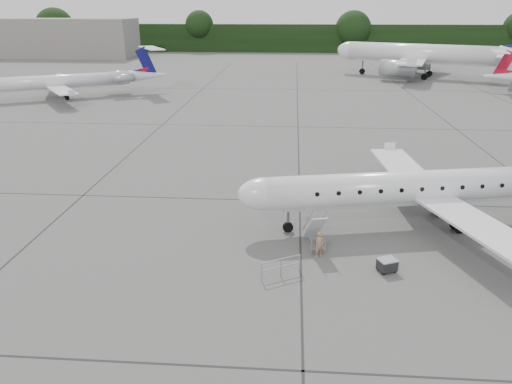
# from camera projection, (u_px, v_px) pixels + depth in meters

# --- Properties ---
(ground) EXTENTS (320.00, 320.00, 0.00)m
(ground) POSITION_uv_depth(u_px,v_px,m) (402.00, 246.00, 29.03)
(ground) COLOR #5D5D5A
(ground) RESTS_ON ground
(treeline) EXTENTS (260.00, 4.00, 8.00)m
(treeline) POSITION_uv_depth(u_px,v_px,m) (317.00, 38.00, 149.07)
(treeline) COLOR black
(treeline) RESTS_ON ground
(terminal_building) EXTENTS (40.00, 14.00, 10.00)m
(terminal_building) POSITION_uv_depth(u_px,v_px,m) (60.00, 38.00, 134.91)
(terminal_building) COLOR slate
(terminal_building) RESTS_ON ground
(main_regional_jet) EXTENTS (31.43, 25.39, 7.15)m
(main_regional_jet) POSITION_uv_depth(u_px,v_px,m) (439.00, 171.00, 30.69)
(main_regional_jet) COLOR silver
(main_regional_jet) RESTS_ON ground
(airstair) EXTENTS (1.29, 2.35, 2.24)m
(airstair) POSITION_uv_depth(u_px,v_px,m) (314.00, 229.00, 28.52)
(airstair) COLOR silver
(airstair) RESTS_ON ground
(passenger) EXTENTS (0.65, 0.59, 1.50)m
(passenger) POSITION_uv_depth(u_px,v_px,m) (320.00, 244.00, 27.48)
(passenger) COLOR #9A7654
(passenger) RESTS_ON ground
(safety_railing) EXTENTS (1.95, 1.16, 1.00)m
(safety_railing) POSITION_uv_depth(u_px,v_px,m) (281.00, 268.00, 25.54)
(safety_railing) COLOR #979BA0
(safety_railing) RESTS_ON ground
(baggage_cart) EXTENTS (1.11, 1.03, 0.77)m
(baggage_cart) POSITION_uv_depth(u_px,v_px,m) (387.00, 265.00, 26.06)
(baggage_cart) COLOR black
(baggage_cart) RESTS_ON ground
(bg_narrowbody) EXTENTS (42.48, 37.46, 12.64)m
(bg_narrowbody) POSITION_uv_depth(u_px,v_px,m) (421.00, 44.00, 95.10)
(bg_narrowbody) COLOR silver
(bg_narrowbody) RESTS_ON ground
(bg_regional_left) EXTENTS (33.11, 30.20, 7.10)m
(bg_regional_left) POSITION_uv_depth(u_px,v_px,m) (56.00, 75.00, 73.71)
(bg_regional_left) COLOR silver
(bg_regional_left) RESTS_ON ground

